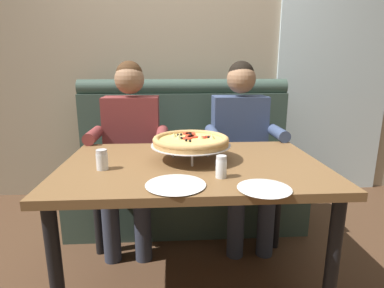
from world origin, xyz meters
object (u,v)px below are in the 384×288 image
(dining_table, at_px, (192,178))
(patio_chair, at_px, (299,124))
(pizza, at_px, (191,141))
(booth_bench, at_px, (185,170))
(plate_near_right, at_px, (176,183))
(shaker_parmesan, at_px, (221,168))
(diner_left, at_px, (131,141))
(plate_near_left, at_px, (264,187))
(diner_right, at_px, (242,140))
(shaker_oregano, at_px, (102,161))

(dining_table, relative_size, patio_chair, 1.56)
(dining_table, xyz_separation_m, pizza, (-0.01, 0.05, 0.19))
(pizza, bearing_deg, booth_bench, 89.66)
(booth_bench, height_order, plate_near_right, booth_bench)
(plate_near_right, bearing_deg, shaker_parmesan, 23.17)
(pizza, relative_size, patio_chair, 0.49)
(diner_left, xyz_separation_m, plate_near_left, (0.67, -1.03, 0.04))
(diner_right, xyz_separation_m, pizza, (-0.41, -0.59, 0.14))
(shaker_parmesan, relative_size, plate_near_left, 0.46)
(diner_left, distance_m, patio_chair, 2.51)
(plate_near_right, bearing_deg, plate_near_left, -10.26)
(dining_table, relative_size, shaker_oregano, 13.51)
(diner_right, distance_m, shaker_parmesan, 0.92)
(booth_bench, bearing_deg, plate_near_right, -94.27)
(dining_table, relative_size, plate_near_right, 5.24)
(diner_right, xyz_separation_m, plate_near_left, (-0.13, -1.03, 0.04))
(booth_bench, distance_m, pizza, 0.97)
(diner_right, height_order, shaker_parmesan, diner_right)
(shaker_oregano, distance_m, plate_near_left, 0.78)
(booth_bench, height_order, diner_left, diner_left)
(plate_near_right, bearing_deg, booth_bench, 85.73)
(shaker_parmesan, height_order, plate_near_left, shaker_parmesan)
(pizza, xyz_separation_m, plate_near_right, (-0.09, -0.37, -0.09))
(shaker_oregano, bearing_deg, plate_near_right, -33.96)
(dining_table, bearing_deg, diner_right, 57.97)
(diner_right, xyz_separation_m, shaker_parmesan, (-0.29, -0.87, 0.08))
(diner_left, relative_size, shaker_oregano, 12.81)
(shaker_oregano, xyz_separation_m, plate_near_right, (0.35, -0.24, -0.03))
(plate_near_left, bearing_deg, shaker_oregano, 156.98)
(dining_table, height_order, diner_left, diner_left)
(booth_bench, xyz_separation_m, diner_left, (-0.40, -0.27, 0.31))
(booth_bench, bearing_deg, plate_near_left, -78.27)
(plate_near_left, distance_m, patio_chair, 2.93)
(shaker_parmesan, bearing_deg, shaker_oregano, 165.02)
(pizza, bearing_deg, patio_chair, 55.52)
(dining_table, xyz_separation_m, shaker_oregano, (-0.44, -0.08, 0.13))
(shaker_parmesan, xyz_separation_m, plate_near_left, (0.15, -0.15, -0.03))
(dining_table, distance_m, diner_right, 0.76)
(diner_right, distance_m, patio_chair, 1.97)
(pizza, relative_size, shaker_parmesan, 4.16)
(dining_table, xyz_separation_m, diner_left, (-0.40, 0.64, 0.05))
(pizza, bearing_deg, shaker_oregano, -163.07)
(shaker_oregano, distance_m, shaker_parmesan, 0.58)
(pizza, bearing_deg, diner_right, 55.35)
(shaker_parmesan, relative_size, plate_near_right, 0.40)
(pizza, xyz_separation_m, plate_near_left, (0.27, -0.44, -0.09))
(shaker_parmesan, bearing_deg, diner_left, 120.63)
(diner_right, bearing_deg, patio_chair, 55.58)
(diner_left, bearing_deg, patio_chair, 40.19)
(shaker_oregano, relative_size, shaker_parmesan, 0.98)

